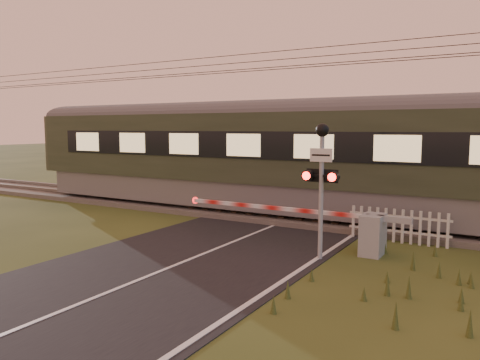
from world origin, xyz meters
The scene contains 7 objects.
ground centered at (0.00, 0.00, 0.00)m, with size 160.00×160.00×0.00m, color #334018.
road centered at (0.02, -0.23, 0.01)m, with size 6.00×140.00×0.03m.
track_bed centered at (0.00, 6.50, 0.07)m, with size 140.00×3.40×0.39m.
overhead_wires centered at (0.00, 6.50, 5.72)m, with size 120.00×0.62×0.62m.
boom_gate centered at (3.52, 2.91, 0.61)m, with size 6.81×0.83×1.10m.
crossing_signal centered at (2.81, 1.81, 2.36)m, with size 0.88×0.36×3.44m.
picket_fence centered at (4.14, 4.60, 0.50)m, with size 2.89×0.08×0.99m.
Camera 1 is at (6.93, -9.22, 3.33)m, focal length 35.00 mm.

